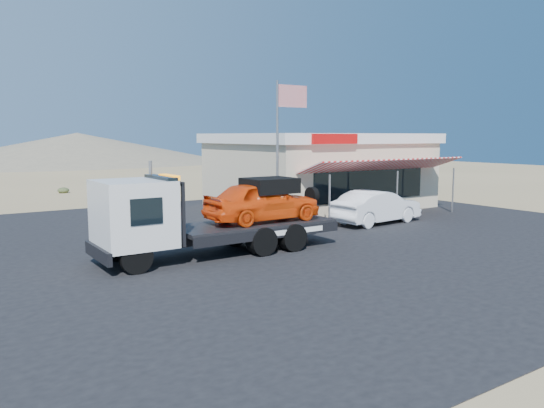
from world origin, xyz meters
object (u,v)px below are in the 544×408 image
object	(u,v)px
white_sedan	(377,207)
jerky_store	(319,170)
tow_truck	(215,211)
flagpole	(282,137)

from	to	relation	value
white_sedan	jerky_store	distance (m)	6.37
tow_truck	jerky_store	world-z (taller)	jerky_store
tow_truck	flagpole	world-z (taller)	flagpole
white_sedan	flagpole	bearing A→B (deg)	63.53
jerky_store	flagpole	world-z (taller)	flagpole
tow_truck	white_sedan	bearing A→B (deg)	9.92
tow_truck	flagpole	bearing A→B (deg)	32.87
jerky_store	flagpole	size ratio (longest dim) A/B	1.73
white_sedan	jerky_store	world-z (taller)	jerky_store
white_sedan	flagpole	distance (m)	5.20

